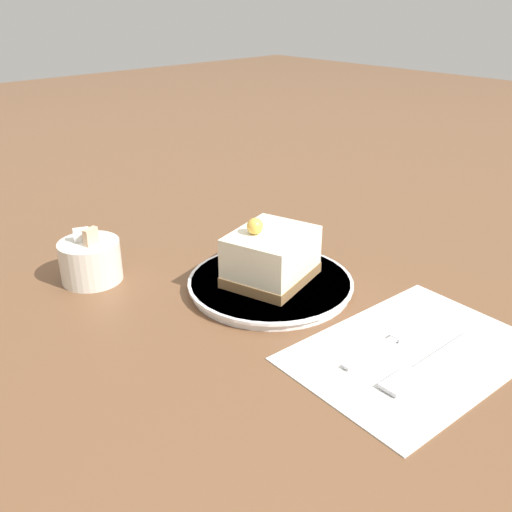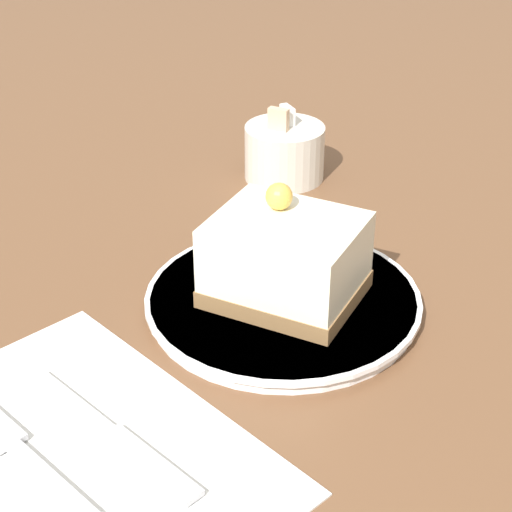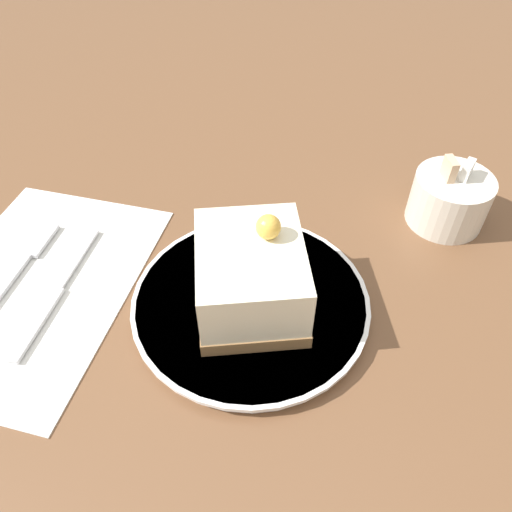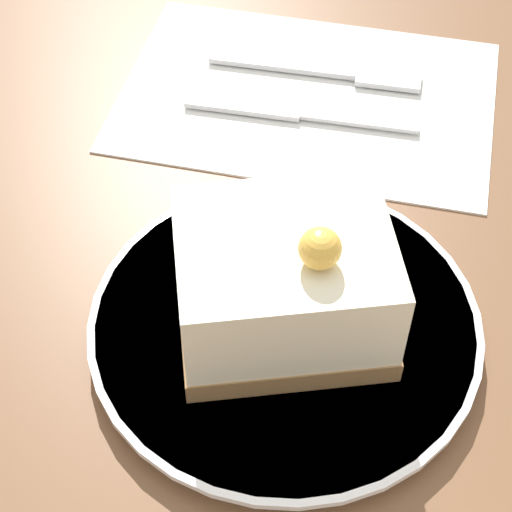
{
  "view_description": "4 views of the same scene",
  "coord_description": "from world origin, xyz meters",
  "px_view_note": "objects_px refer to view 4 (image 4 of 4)",
  "views": [
    {
      "loc": [
        -0.48,
        0.47,
        0.35
      ],
      "look_at": [
        -0.01,
        0.03,
        0.05
      ],
      "focal_mm": 40.0,
      "sensor_mm": 36.0,
      "label": 1
    },
    {
      "loc": [
        -0.44,
        -0.34,
        0.38
      ],
      "look_at": [
        -0.03,
        0.03,
        0.05
      ],
      "focal_mm": 60.0,
      "sensor_mm": 36.0,
      "label": 2
    },
    {
      "loc": [
        0.04,
        -0.26,
        0.36
      ],
      "look_at": [
        -0.01,
        0.03,
        0.06
      ],
      "focal_mm": 35.0,
      "sensor_mm": 36.0,
      "label": 3
    },
    {
      "loc": [
        0.25,
        0.04,
        0.39
      ],
      "look_at": [
        -0.03,
        0.0,
        0.05
      ],
      "focal_mm": 60.0,
      "sensor_mm": 36.0,
      "label": 4
    }
  ],
  "objects_px": {
    "plate": "(285,326)",
    "cake_slice": "(284,283)",
    "fork": "(333,72)",
    "knife": "(279,111)"
  },
  "relations": [
    {
      "from": "plate",
      "to": "cake_slice",
      "type": "xyz_separation_m",
      "value": [
        0.0,
        -0.0,
        0.04
      ]
    },
    {
      "from": "knife",
      "to": "plate",
      "type": "bearing_deg",
      "value": 11.12
    },
    {
      "from": "fork",
      "to": "knife",
      "type": "bearing_deg",
      "value": -31.67
    },
    {
      "from": "cake_slice",
      "to": "fork",
      "type": "relative_size",
      "value": 0.84
    },
    {
      "from": "cake_slice",
      "to": "fork",
      "type": "distance_m",
      "value": 0.23
    },
    {
      "from": "plate",
      "to": "knife",
      "type": "bearing_deg",
      "value": -171.03
    },
    {
      "from": "cake_slice",
      "to": "fork",
      "type": "height_order",
      "value": "cake_slice"
    },
    {
      "from": "knife",
      "to": "fork",
      "type": "bearing_deg",
      "value": 148.33
    },
    {
      "from": "plate",
      "to": "cake_slice",
      "type": "height_order",
      "value": "cake_slice"
    },
    {
      "from": "cake_slice",
      "to": "knife",
      "type": "relative_size",
      "value": 0.8
    }
  ]
}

